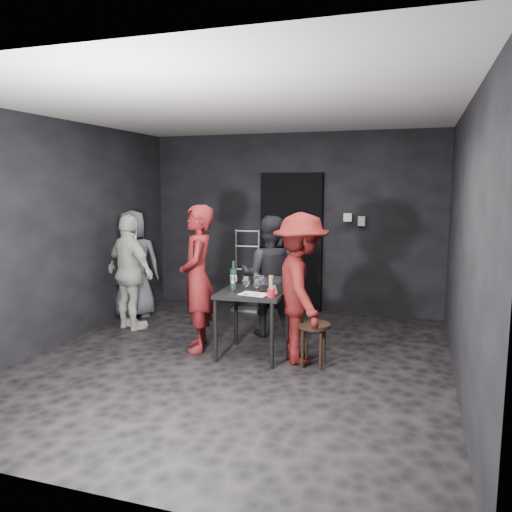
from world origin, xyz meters
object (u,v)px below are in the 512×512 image
(bystander_cream, at_px, (130,271))
(breadstick_cup, at_px, (271,287))
(man_maroon, at_px, (301,282))
(bystander_grey, at_px, (133,262))
(wine_bottle, at_px, (234,278))
(woman_black, at_px, (270,274))
(server_red, at_px, (197,269))
(tasting_table, at_px, (253,300))
(stool, at_px, (314,332))
(hand_truck, at_px, (247,295))

(bystander_cream, distance_m, breadstick_cup, 2.29)
(man_maroon, distance_m, bystander_grey, 2.94)
(man_maroon, bearing_deg, wine_bottle, 59.99)
(woman_black, relative_size, breadstick_cup, 6.31)
(woman_black, bearing_deg, man_maroon, 117.67)
(bystander_cream, relative_size, bystander_grey, 0.97)
(wine_bottle, bearing_deg, man_maroon, -4.51)
(server_red, relative_size, wine_bottle, 5.97)
(tasting_table, distance_m, stool, 0.78)
(man_maroon, relative_size, bystander_cream, 1.13)
(tasting_table, relative_size, man_maroon, 0.42)
(wine_bottle, relative_size, breadstick_cup, 1.29)
(server_red, bearing_deg, stool, 62.17)
(hand_truck, xyz_separation_m, tasting_table, (0.77, -2.02, 0.43))
(server_red, bearing_deg, breadstick_cup, 52.76)
(bystander_grey, distance_m, wine_bottle, 2.19)
(wine_bottle, bearing_deg, bystander_cream, 164.49)
(stool, relative_size, server_red, 0.24)
(hand_truck, bearing_deg, man_maroon, -64.80)
(woman_black, height_order, bystander_grey, bystander_grey)
(hand_truck, bearing_deg, wine_bottle, -82.98)
(stool, height_order, server_red, server_red)
(stool, xyz_separation_m, bystander_cream, (-2.61, 0.62, 0.41))
(tasting_table, height_order, wine_bottle, wine_bottle)
(man_maroon, bearing_deg, woman_black, 9.94)
(woman_black, bearing_deg, stool, 121.40)
(hand_truck, relative_size, wine_bottle, 3.85)
(stool, distance_m, wine_bottle, 1.10)
(server_red, relative_size, bystander_grey, 1.17)
(server_red, bearing_deg, hand_truck, 160.41)
(server_red, xyz_separation_m, bystander_cream, (-1.20, 0.48, -0.17))
(bystander_grey, distance_m, breadstick_cup, 2.79)
(server_red, bearing_deg, bystander_cream, -133.61)
(stool, height_order, bystander_cream, bystander_cream)
(bystander_grey, bearing_deg, hand_truck, 174.73)
(server_red, relative_size, bystander_cream, 1.22)
(tasting_table, bearing_deg, wine_bottle, 166.99)
(stool, distance_m, breadstick_cup, 0.66)
(server_red, bearing_deg, wine_bottle, 70.56)
(woman_black, bearing_deg, server_red, 43.91)
(server_red, height_order, man_maroon, server_red)
(woman_black, distance_m, man_maroon, 1.04)
(wine_bottle, bearing_deg, hand_truck, 104.97)
(server_red, distance_m, man_maroon, 1.24)
(woman_black, xyz_separation_m, bystander_grey, (-2.13, 0.23, 0.03))
(stool, bearing_deg, woman_black, 129.16)
(bystander_cream, relative_size, breadstick_cup, 6.32)
(breadstick_cup, bearing_deg, woman_black, 107.33)
(bystander_grey, bearing_deg, server_red, 106.24)
(hand_truck, relative_size, breadstick_cup, 4.95)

